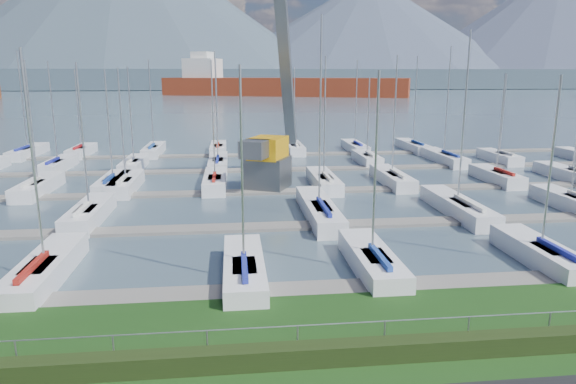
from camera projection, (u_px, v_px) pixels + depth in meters
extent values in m
cube|color=#475A68|center=(236.00, 93.00, 269.35)|extent=(800.00, 540.00, 0.20)
cube|color=black|center=(329.00, 353.00, 17.02)|extent=(80.00, 0.70, 0.70)
cylinder|color=gray|center=(327.00, 324.00, 17.21)|extent=(80.00, 0.04, 0.04)
cube|color=#3F4F5C|center=(235.00, 79.00, 335.70)|extent=(900.00, 80.00, 12.00)
cone|color=#3E4C5A|center=(125.00, 8.00, 383.34)|extent=(340.00, 340.00, 115.00)
cone|color=#424C61|center=(369.00, 32.00, 416.65)|extent=(300.00, 300.00, 85.00)
cone|color=#3F465C|center=(558.00, 25.00, 442.75)|extent=(320.00, 320.00, 100.00)
cube|color=slate|center=(302.00, 290.00, 23.34)|extent=(90.00, 1.60, 0.25)
cube|color=gray|center=(281.00, 227.00, 33.03)|extent=(90.00, 1.60, 0.25)
cube|color=slate|center=(270.00, 192.00, 42.71)|extent=(90.00, 1.60, 0.25)
cube|color=gray|center=(262.00, 170.00, 52.39)|extent=(90.00, 1.60, 0.25)
cube|color=slate|center=(257.00, 155.00, 62.08)|extent=(90.00, 1.60, 0.25)
cube|color=#4F5356|center=(268.00, 172.00, 43.62)|extent=(4.24, 4.24, 2.60)
cube|color=orange|center=(268.00, 148.00, 43.14)|extent=(3.78, 4.17, 1.80)
cube|color=slate|center=(284.00, 40.00, 45.66)|extent=(3.80, 11.11, 19.89)
cube|color=#5A5C62|center=(255.00, 149.00, 41.03)|extent=(2.74, 2.83, 1.40)
cube|color=maroon|center=(283.00, 89.00, 226.69)|extent=(107.98, 56.59, 10.00)
cube|color=silver|center=(203.00, 72.00, 234.72)|extent=(18.15, 18.15, 12.00)
cube|color=silver|center=(202.00, 56.00, 233.14)|extent=(10.37, 10.37, 4.00)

